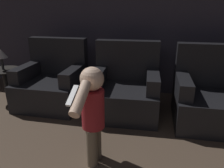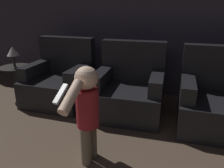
{
  "view_description": "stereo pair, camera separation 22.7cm",
  "coord_description": "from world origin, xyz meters",
  "px_view_note": "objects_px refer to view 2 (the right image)",
  "views": [
    {
      "loc": [
        0.76,
        0.91,
        1.4
      ],
      "look_at": [
        0.2,
        3.05,
        0.6
      ],
      "focal_mm": 35.0,
      "sensor_mm": 36.0,
      "label": 1
    },
    {
      "loc": [
        0.98,
        0.98,
        1.4
      ],
      "look_at": [
        0.2,
        3.05,
        0.6
      ],
      "focal_mm": 35.0,
      "sensor_mm": 36.0,
      "label": 2
    }
  ],
  "objects_px": {
    "lamp": "(13,52)",
    "armchair_left": "(60,81)",
    "armchair_middle": "(129,90)",
    "person_toddler": "(87,108)",
    "armchair_right": "(218,102)"
  },
  "relations": [
    {
      "from": "lamp",
      "to": "armchair_left",
      "type": "bearing_deg",
      "value": 4.78
    },
    {
      "from": "armchair_middle",
      "to": "lamp",
      "type": "height_order",
      "value": "armchair_middle"
    },
    {
      "from": "armchair_left",
      "to": "person_toddler",
      "type": "height_order",
      "value": "armchair_left"
    },
    {
      "from": "armchair_middle",
      "to": "person_toddler",
      "type": "relative_size",
      "value": 1.04
    },
    {
      "from": "person_toddler",
      "to": "armchair_left",
      "type": "bearing_deg",
      "value": 42.8
    },
    {
      "from": "armchair_left",
      "to": "armchair_middle",
      "type": "relative_size",
      "value": 0.99
    },
    {
      "from": "armchair_left",
      "to": "armchair_right",
      "type": "xyz_separation_m",
      "value": [
        2.19,
        -0.0,
        0.0
      ]
    },
    {
      "from": "armchair_left",
      "to": "armchair_middle",
      "type": "distance_m",
      "value": 1.09
    },
    {
      "from": "person_toddler",
      "to": "armchair_middle",
      "type": "bearing_deg",
      "value": -3.25
    },
    {
      "from": "armchair_right",
      "to": "armchair_middle",
      "type": "bearing_deg",
      "value": 176.24
    },
    {
      "from": "armchair_right",
      "to": "lamp",
      "type": "bearing_deg",
      "value": 177.49
    },
    {
      "from": "armchair_left",
      "to": "armchair_right",
      "type": "height_order",
      "value": "same"
    },
    {
      "from": "armchair_middle",
      "to": "person_toddler",
      "type": "xyz_separation_m",
      "value": [
        -0.07,
        -1.12,
        0.23
      ]
    },
    {
      "from": "armchair_left",
      "to": "armchair_middle",
      "type": "height_order",
      "value": "same"
    },
    {
      "from": "armchair_right",
      "to": "lamp",
      "type": "xyz_separation_m",
      "value": [
        -2.97,
        -0.07,
        0.41
      ]
    }
  ]
}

